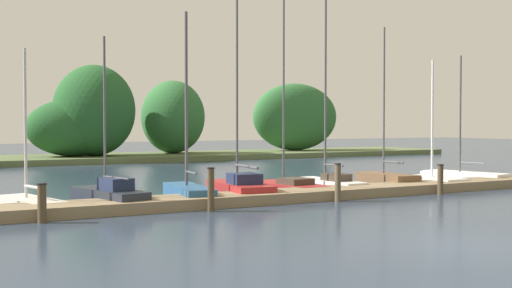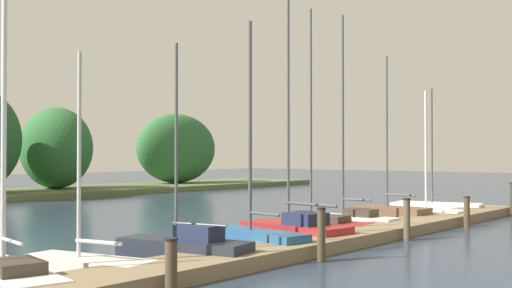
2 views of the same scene
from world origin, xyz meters
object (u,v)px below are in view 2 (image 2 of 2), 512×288
(sailboat_8, at_px, (389,213))
(mooring_piling_2, at_px, (321,234))
(sailboat_1, at_px, (6,268))
(mooring_piling_5, at_px, (512,199))
(sailboat_2, at_px, (82,262))
(mooring_piling_4, at_px, (467,212))
(sailboat_5, at_px, (292,228))
(mooring_piling_1, at_px, (171,266))
(mooring_piling_3, at_px, (407,219))
(sailboat_6, at_px, (315,223))
(sailboat_10, at_px, (434,207))
(sailboat_3, at_px, (181,248))
(sailboat_7, at_px, (347,217))
(sailboat_9, at_px, (428,212))
(sailboat_4, at_px, (252,236))

(sailboat_8, distance_m, mooring_piling_2, 10.13)
(sailboat_1, height_order, mooring_piling_5, sailboat_1)
(mooring_piling_2, bearing_deg, mooring_piling_5, 0.52)
(sailboat_2, xyz_separation_m, mooring_piling_4, (14.40, -3.29, 0.33))
(sailboat_5, height_order, mooring_piling_5, sailboat_5)
(mooring_piling_1, relative_size, mooring_piling_2, 0.81)
(sailboat_5, xyz_separation_m, mooring_piling_1, (-7.42, -2.63, 0.14))
(mooring_piling_3, bearing_deg, sailboat_6, 87.88)
(sailboat_1, height_order, sailboat_10, sailboat_1)
(sailboat_3, distance_m, mooring_piling_4, 12.32)
(mooring_piling_4, bearing_deg, mooring_piling_3, 179.33)
(mooring_piling_2, bearing_deg, sailboat_6, 35.98)
(sailboat_10, relative_size, mooring_piling_4, 5.03)
(sailboat_10, distance_m, mooring_piling_2, 14.66)
(sailboat_7, xyz_separation_m, mooring_piling_4, (2.71, -3.48, 0.21))
(sailboat_5, height_order, sailboat_10, sailboat_5)
(sailboat_3, bearing_deg, sailboat_7, -95.57)
(sailboat_3, bearing_deg, sailboat_10, -98.71)
(sailboat_9, bearing_deg, sailboat_6, 84.86)
(sailboat_3, distance_m, sailboat_4, 2.81)
(sailboat_5, bearing_deg, mooring_piling_1, 116.23)
(sailboat_9, xyz_separation_m, mooring_piling_1, (-16.65, -2.41, 0.27))
(sailboat_9, distance_m, sailboat_10, 2.78)
(mooring_piling_1, bearing_deg, mooring_piling_3, 0.00)
(sailboat_10, bearing_deg, mooring_piling_3, 96.35)
(sailboat_1, xyz_separation_m, mooring_piling_5, (21.79, -3.03, 0.36))
(sailboat_6, bearing_deg, mooring_piling_5, -115.27)
(sailboat_4, bearing_deg, sailboat_9, -82.56)
(sailboat_3, relative_size, mooring_piling_2, 4.07)
(sailboat_6, relative_size, mooring_piling_3, 5.95)
(sailboat_2, xyz_separation_m, mooring_piling_2, (4.81, -3.30, 0.43))
(mooring_piling_3, bearing_deg, sailboat_5, 133.08)
(sailboat_9, distance_m, mooring_piling_3, 7.21)
(sailboat_3, height_order, mooring_piling_5, sailboat_3)
(sailboat_9, relative_size, mooring_piling_4, 4.70)
(sailboat_8, height_order, mooring_piling_4, sailboat_8)
(sailboat_2, xyz_separation_m, sailboat_4, (5.14, -0.73, 0.13))
(mooring_piling_3, bearing_deg, sailboat_3, 161.68)
(sailboat_4, height_order, sailboat_7, sailboat_7)
(sailboat_8, distance_m, mooring_piling_1, 14.96)
(sailboat_3, xyz_separation_m, sailboat_10, (16.75, 0.87, -0.09))
(sailboat_10, relative_size, mooring_piling_1, 5.31)
(sailboat_9, bearing_deg, sailboat_8, 74.61)
(sailboat_9, distance_m, mooring_piling_4, 3.22)
(mooring_piling_4, bearing_deg, mooring_piling_5, 1.32)
(sailboat_9, relative_size, sailboat_10, 0.93)
(sailboat_10, bearing_deg, mooring_piling_5, -178.81)
(sailboat_7, xyz_separation_m, mooring_piling_2, (-6.88, -3.49, 0.31))
(sailboat_5, relative_size, sailboat_6, 1.06)
(sailboat_10, xyz_separation_m, mooring_piling_4, (-4.68, -3.35, 0.29))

